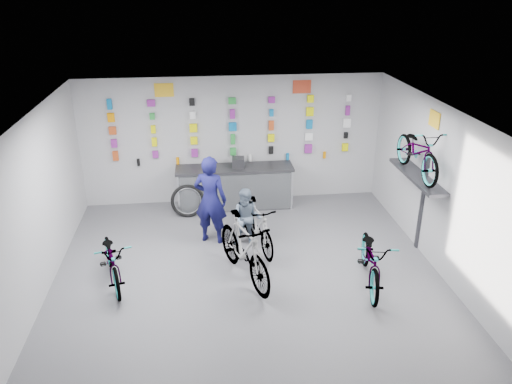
{
  "coord_description": "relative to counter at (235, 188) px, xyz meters",
  "views": [
    {
      "loc": [
        -0.76,
        -7.17,
        5.03
      ],
      "look_at": [
        0.25,
        1.4,
        1.29
      ],
      "focal_mm": 35.0,
      "sensor_mm": 36.0,
      "label": 1
    }
  ],
  "objects": [
    {
      "name": "spare_wheel",
      "position": [
        -1.1,
        -0.37,
        -0.11
      ],
      "size": [
        0.77,
        0.25,
        0.76
      ],
      "rotation": [
        0.0,
        0.0,
        0.04
      ],
      "color": "black",
      "rests_on": "floor"
    },
    {
      "name": "bike_service",
      "position": [
        0.3,
        -2.01,
        0.01
      ],
      "size": [
        0.84,
        1.73,
        1.0
      ],
      "primitive_type": "imported",
      "rotation": [
        0.0,
        0.0,
        0.23
      ],
      "color": "gray",
      "rests_on": "floor"
    },
    {
      "name": "wall_back",
      "position": [
        0.0,
        0.46,
        1.01
      ],
      "size": [
        7.0,
        0.0,
        7.0
      ],
      "primitive_type": "plane",
      "rotation": [
        1.57,
        0.0,
        0.0
      ],
      "color": "#ABABAD",
      "rests_on": "floor"
    },
    {
      "name": "sign_right",
      "position": [
        1.6,
        0.44,
        2.23
      ],
      "size": [
        0.42,
        0.02,
        0.3
      ],
      "primitive_type": "cube",
      "color": "#CC4124",
      "rests_on": "wall_back"
    },
    {
      "name": "merch_wall",
      "position": [
        0.03,
        0.39,
        1.29
      ],
      "size": [
        5.57,
        0.08,
        1.57
      ],
      "color": "#C04619",
      "rests_on": "wall_back"
    },
    {
      "name": "wall_bracket",
      "position": [
        3.33,
        -2.34,
        0.98
      ],
      "size": [
        0.39,
        1.9,
        2.0
      ],
      "color": "#333338",
      "rests_on": "wall_right"
    },
    {
      "name": "sign_side",
      "position": [
        3.48,
        -2.34,
        2.16
      ],
      "size": [
        0.02,
        0.4,
        0.3
      ],
      "primitive_type": "cube",
      "color": "yellow",
      "rests_on": "wall_right"
    },
    {
      "name": "register",
      "position": [
        0.09,
        0.01,
        0.62
      ],
      "size": [
        0.3,
        0.32,
        0.22
      ],
      "primitive_type": "cube",
      "rotation": [
        0.0,
        0.0,
        -0.08
      ],
      "color": "black",
      "rests_on": "counter"
    },
    {
      "name": "wall_right",
      "position": [
        3.5,
        -3.54,
        1.01
      ],
      "size": [
        0.0,
        8.0,
        8.0
      ],
      "primitive_type": "plane",
      "rotation": [
        1.57,
        0.0,
        -1.57
      ],
      "color": "#ABABAD",
      "rests_on": "floor"
    },
    {
      "name": "customer",
      "position": [
        0.09,
        -1.9,
        0.13
      ],
      "size": [
        0.7,
        0.6,
        1.24
      ],
      "primitive_type": "imported",
      "rotation": [
        0.0,
        0.0,
        -0.24
      ],
      "color": "slate",
      "rests_on": "floor"
    },
    {
      "name": "bike_right",
      "position": [
        2.12,
        -3.48,
        0.01
      ],
      "size": [
        1.02,
        1.99,
        1.0
      ],
      "primitive_type": "imported",
      "rotation": [
        0.0,
        0.0,
        -0.19
      ],
      "color": "gray",
      "rests_on": "floor"
    },
    {
      "name": "bike_left",
      "position": [
        -2.39,
        -2.9,
        -0.03
      ],
      "size": [
        1.04,
        1.83,
        0.91
      ],
      "primitive_type": "imported",
      "rotation": [
        0.0,
        0.0,
        0.27
      ],
      "color": "gray",
      "rests_on": "floor"
    },
    {
      "name": "floor",
      "position": [
        0.0,
        -3.54,
        -0.49
      ],
      "size": [
        8.0,
        8.0,
        0.0
      ],
      "primitive_type": "plane",
      "color": "#4E4E53",
      "rests_on": "ground"
    },
    {
      "name": "clerk",
      "position": [
        -0.61,
        -1.59,
        0.43
      ],
      "size": [
        0.78,
        0.65,
        1.84
      ],
      "primitive_type": "imported",
      "rotation": [
        0.0,
        0.0,
        2.78
      ],
      "color": "#111147",
      "rests_on": "floor"
    },
    {
      "name": "sign_left",
      "position": [
        -1.5,
        0.44,
        2.23
      ],
      "size": [
        0.42,
        0.02,
        0.3
      ],
      "primitive_type": "cube",
      "color": "yellow",
      "rests_on": "wall_back"
    },
    {
      "name": "bike_wall",
      "position": [
        3.25,
        -2.34,
        1.57
      ],
      "size": [
        0.63,
        1.8,
        0.95
      ],
      "primitive_type": "imported",
      "color": "gray",
      "rests_on": "wall_bracket"
    },
    {
      "name": "ceiling",
      "position": [
        0.0,
        -3.54,
        2.51
      ],
      "size": [
        8.0,
        8.0,
        0.0
      ],
      "primitive_type": "plane",
      "rotation": [
        3.14,
        0.0,
        0.0
      ],
      "color": "white",
      "rests_on": "wall_back"
    },
    {
      "name": "wall_left",
      "position": [
        -3.5,
        -3.54,
        1.01
      ],
      "size": [
        0.0,
        8.0,
        8.0
      ],
      "primitive_type": "plane",
      "rotation": [
        1.57,
        0.0,
        1.57
      ],
      "color": "#ABABAD",
      "rests_on": "floor"
    },
    {
      "name": "counter",
      "position": [
        0.0,
        0.0,
        0.0
      ],
      "size": [
        2.7,
        0.66,
        1.0
      ],
      "color": "black",
      "rests_on": "floor"
    },
    {
      "name": "bike_center",
      "position": [
        -0.08,
        -3.06,
        0.11
      ],
      "size": [
        1.21,
        2.07,
        1.2
      ],
      "primitive_type": "imported",
      "rotation": [
        0.0,
        0.0,
        0.35
      ],
      "color": "gray",
      "rests_on": "floor"
    }
  ]
}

